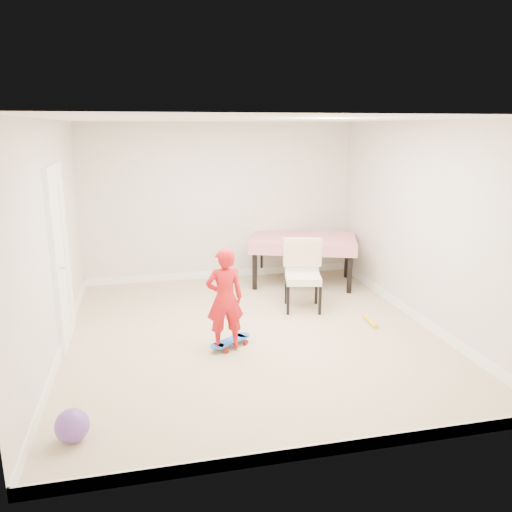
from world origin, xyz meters
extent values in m
plane|color=tan|center=(0.00, 0.00, 0.00)|extent=(5.00, 5.00, 0.00)
cube|color=white|center=(0.00, 0.00, 2.58)|extent=(4.50, 5.00, 0.04)
cube|color=beige|center=(0.00, 2.48, 1.30)|extent=(4.50, 0.04, 2.60)
cube|color=beige|center=(0.00, -2.48, 1.30)|extent=(4.50, 0.04, 2.60)
cube|color=beige|center=(-2.23, 0.00, 1.30)|extent=(0.04, 5.00, 2.60)
cube|color=beige|center=(2.23, 0.00, 1.30)|extent=(0.04, 5.00, 2.60)
cube|color=white|center=(-2.22, 0.30, 1.02)|extent=(0.11, 0.94, 2.11)
cube|color=white|center=(0.00, 2.49, 0.06)|extent=(4.50, 0.02, 0.12)
cube|color=white|center=(0.00, -2.49, 0.06)|extent=(4.50, 0.02, 0.12)
cube|color=white|center=(-2.24, 0.00, 0.06)|extent=(0.02, 5.00, 0.12)
cube|color=white|center=(2.24, 0.00, 0.06)|extent=(0.02, 5.00, 0.12)
imported|color=red|center=(-0.40, -0.40, 0.59)|extent=(0.44, 0.30, 1.19)
sphere|color=#6C44A4|center=(-1.90, -1.84, 0.14)|extent=(0.28, 0.28, 0.28)
cylinder|color=yellow|center=(1.60, -0.02, 0.03)|extent=(0.08, 0.40, 0.06)
camera|label=1|loc=(-1.22, -5.70, 2.51)|focal=35.00mm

